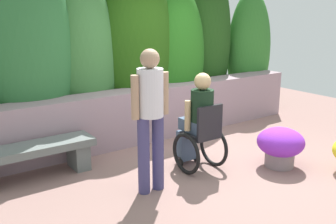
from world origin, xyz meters
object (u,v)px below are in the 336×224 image
person_in_wheelchair (199,125)px  flower_pot_purple_near (280,145)px  stone_bench (33,156)px  person_standing_companion (150,112)px

person_in_wheelchair → flower_pot_purple_near: (0.98, -0.58, -0.32)m
stone_bench → flower_pot_purple_near: size_ratio=2.46×
flower_pot_purple_near → person_standing_companion: bearing=168.0°
stone_bench → person_in_wheelchair: person_in_wheelchair is taller
person_standing_companion → flower_pot_purple_near: bearing=-12.0°
stone_bench → person_in_wheelchair: bearing=-27.1°
person_in_wheelchair → flower_pot_purple_near: bearing=-23.0°
stone_bench → flower_pot_purple_near: 3.30m
stone_bench → person_standing_companion: size_ratio=0.93×
stone_bench → person_standing_companion: 1.70m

